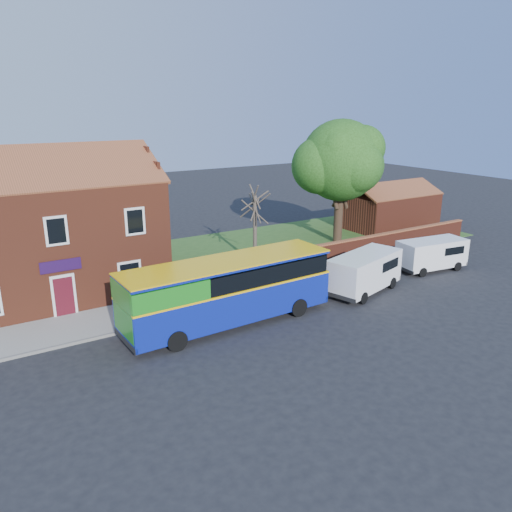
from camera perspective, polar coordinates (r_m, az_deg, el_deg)
ground at (r=23.73m, az=0.03°, el=-9.54°), size 120.00×120.00×0.00m
pavement at (r=26.35m, az=-20.08°, el=-7.69°), size 18.00×3.50×0.12m
kerb at (r=24.78m, az=-19.20°, el=-9.17°), size 18.00×0.15×0.14m
grass_strip at (r=40.76m, az=5.94°, el=1.79°), size 26.00×12.00×0.04m
shop_building at (r=30.69m, az=-23.06°, el=2.05°), size 12.30×8.13×10.50m
boundary_wall at (r=36.17m, az=11.77°, el=0.88°), size 22.00×0.38×1.60m
outbuilding at (r=46.34m, az=14.90°, el=5.16°), size 8.20×5.06×4.17m
bus at (r=24.58m, az=-3.89°, el=-3.86°), size 10.92×3.11×3.30m
van_near at (r=29.78m, az=12.29°, el=-1.68°), size 5.56×3.42×2.28m
van_far at (r=35.01m, az=19.46°, el=0.29°), size 4.86×2.43×2.05m
large_tree at (r=39.62m, az=9.60°, el=10.46°), size 7.88×6.23×9.61m
bare_tree at (r=33.79m, az=-0.12°, el=3.40°), size 1.96×2.34×5.24m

